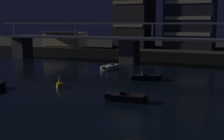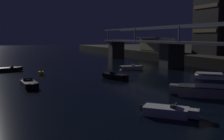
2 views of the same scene
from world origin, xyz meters
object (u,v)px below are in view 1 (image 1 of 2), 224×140
at_px(waterfront_pavilion, 65,39).
at_px(tower_west_tall, 191,10).
at_px(speedboat_mid_right, 127,98).
at_px(channel_buoy, 59,84).
at_px(speedboat_near_right, 146,77).
at_px(speedboat_far_center, 110,67).
at_px(river_bridge, 199,47).

bearing_deg(waterfront_pavilion, tower_west_tall, 14.88).
bearing_deg(speedboat_mid_right, channel_buoy, 164.34).
xyz_separation_m(waterfront_pavilion, channel_buoy, (25.61, -41.17, -3.96)).
height_order(speedboat_near_right, speedboat_mid_right, same).
xyz_separation_m(speedboat_near_right, speedboat_far_center, (-10.24, 8.06, 0.00)).
relative_size(tower_west_tall, speedboat_mid_right, 4.13).
distance_m(speedboat_mid_right, channel_buoy, 12.22).
relative_size(river_bridge, speedboat_near_right, 20.02).
distance_m(river_bridge, channel_buoy, 33.30).
bearing_deg(waterfront_pavilion, river_bridge, -16.19).
xyz_separation_m(river_bridge, channel_buoy, (-15.43, -29.25, -3.86)).
bearing_deg(speedboat_far_center, river_bridge, 32.92).
relative_size(speedboat_near_right, channel_buoy, 2.85).
distance_m(tower_west_tall, speedboat_far_center, 35.56).
relative_size(speedboat_far_center, channel_buoy, 2.97).
height_order(river_bridge, tower_west_tall, tower_west_tall).
distance_m(waterfront_pavilion, speedboat_far_center, 33.76).
xyz_separation_m(river_bridge, speedboat_mid_right, (-3.66, -32.55, -3.92)).
xyz_separation_m(river_bridge, tower_west_tall, (-5.61, 21.33, 8.53)).
bearing_deg(speedboat_far_center, tower_west_tall, 71.89).
xyz_separation_m(speedboat_mid_right, speedboat_far_center, (-12.31, 22.21, 0.00)).
bearing_deg(tower_west_tall, waterfront_pavilion, -165.12).
bearing_deg(river_bridge, waterfront_pavilion, 163.81).
distance_m(river_bridge, speedboat_mid_right, 32.99).
height_order(tower_west_tall, speedboat_mid_right, tower_west_tall).
bearing_deg(waterfront_pavilion, speedboat_mid_right, -49.95).
bearing_deg(speedboat_mid_right, speedboat_far_center, 118.99).
xyz_separation_m(speedboat_near_right, channel_buoy, (-9.70, -10.86, 0.06)).
distance_m(river_bridge, tower_west_tall, 23.64).
xyz_separation_m(waterfront_pavilion, speedboat_far_center, (25.07, -22.25, -4.02)).
bearing_deg(channel_buoy, speedboat_far_center, 91.64).
bearing_deg(speedboat_far_center, speedboat_mid_right, -61.01).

